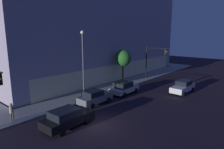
{
  "coord_description": "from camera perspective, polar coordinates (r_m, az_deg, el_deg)",
  "views": [
    {
      "loc": [
        -11.67,
        -11.88,
        8.11
      ],
      "look_at": [
        5.9,
        3.28,
        3.34
      ],
      "focal_mm": 31.79,
      "sensor_mm": 36.0,
      "label": 1
    }
  ],
  "objects": [
    {
      "name": "ground_plane",
      "position": [
        18.52,
        -4.39,
        -14.4
      ],
      "size": [
        120.0,
        120.0,
        0.0
      ],
      "primitive_type": "plane",
      "color": "black"
    },
    {
      "name": "modern_building",
      "position": [
        46.03,
        -12.84,
        12.87
      ],
      "size": [
        38.68,
        31.6,
        18.85
      ],
      "color": "#4C4C51",
      "rests_on": "ground"
    },
    {
      "name": "traffic_light_far_corner",
      "position": [
        35.78,
        11.84,
        4.94
      ],
      "size": [
        0.44,
        4.33,
        5.83
      ],
      "color": "black",
      "rests_on": "sidewalk_corner"
    },
    {
      "name": "street_lamp_sidewalk",
      "position": [
        24.3,
        -8.36,
        4.98
      ],
      "size": [
        0.44,
        0.44,
        8.35
      ],
      "color": "#575757",
      "rests_on": "sidewalk_corner"
    },
    {
      "name": "sidewalk_tree",
      "position": [
        32.3,
        3.17,
        4.66
      ],
      "size": [
        2.7,
        2.7,
        5.45
      ],
      "color": "#50401E",
      "rests_on": "sidewalk_corner"
    },
    {
      "name": "pedestrian_waiting",
      "position": [
        20.68,
        -26.95,
        -9.27
      ],
      "size": [
        0.36,
        0.36,
        1.76
      ],
      "color": "#4C473D",
      "rests_on": "sidewalk_corner"
    },
    {
      "name": "car_black",
      "position": [
        18.33,
        -12.76,
        -12.04
      ],
      "size": [
        4.82,
        2.31,
        1.67
      ],
      "color": "black",
      "rests_on": "ground"
    },
    {
      "name": "car_grey",
      "position": [
        23.43,
        -5.07,
        -6.48
      ],
      "size": [
        4.34,
        2.14,
        1.69
      ],
      "color": "slate",
      "rests_on": "ground"
    },
    {
      "name": "car_silver",
      "position": [
        27.27,
        3.47,
        -3.81
      ],
      "size": [
        4.47,
        2.3,
        1.71
      ],
      "color": "#B7BABF",
      "rests_on": "ground"
    },
    {
      "name": "car_white",
      "position": [
        29.66,
        19.73,
        -3.29
      ],
      "size": [
        4.82,
        2.03,
        1.67
      ],
      "color": "silver",
      "rests_on": "ground"
    }
  ]
}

